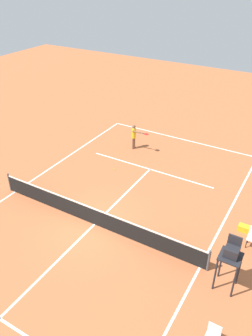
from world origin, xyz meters
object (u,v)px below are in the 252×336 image
at_px(player_serving, 134,135).
at_px(equipment_bag, 247,229).
at_px(umpire_chair, 231,256).
at_px(courtside_chair_near, 212,336).
at_px(tennis_ball, 114,169).

bearing_deg(player_serving, equipment_bag, 58.54).
xyz_separation_m(umpire_chair, equipment_bag, (0.03, -3.54, -1.46)).
distance_m(umpire_chair, courtside_chair_near, 2.85).
bearing_deg(player_serving, tennis_ball, 2.35).
bearing_deg(umpire_chair, courtside_chair_near, 97.03).
height_order(tennis_ball, courtside_chair_near, courtside_chair_near).
relative_size(player_serving, courtside_chair_near, 1.77).
xyz_separation_m(courtside_chair_near, equipment_bag, (0.35, -6.15, -0.38)).
xyz_separation_m(player_serving, equipment_bag, (-8.48, 4.51, -0.85)).
distance_m(player_serving, equipment_bag, 9.64).
bearing_deg(player_serving, courtside_chair_near, 36.20).
height_order(player_serving, equipment_bag, player_serving).
relative_size(umpire_chair, equipment_bag, 3.17).
relative_size(courtside_chair_near, equipment_bag, 1.25).
bearing_deg(equipment_bag, umpire_chair, 90.53).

